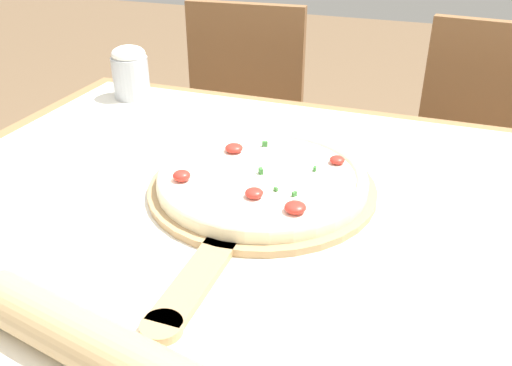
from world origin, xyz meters
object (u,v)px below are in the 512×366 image
chair_right (477,162)px  flour_cup (130,72)px  chair_left (238,127)px  pizza_peel (258,193)px  rolling_pin (108,353)px  pizza (262,177)px

chair_right → flour_cup: bearing=-144.2°
chair_left → flour_cup: bearing=-104.8°
chair_left → chair_right: bearing=-4.1°
flour_cup → pizza_peel: bearing=-37.8°
chair_right → rolling_pin: bearing=-101.7°
pizza → chair_right: chair_right is taller
pizza → chair_left: bearing=114.6°
chair_left → rolling_pin: bearing=-78.4°
pizza_peel → flour_cup: bearing=142.2°
rolling_pin → chair_right: 1.28m
pizza_peel → chair_left: (-0.35, 0.79, -0.25)m
pizza → flour_cup: (-0.44, 0.32, 0.04)m
chair_right → flour_cup: chair_right is taller
pizza_peel → pizza: 0.03m
pizza_peel → flour_cup: (-0.44, 0.34, 0.06)m
pizza_peel → chair_left: bearing=114.0°
pizza → pizza_peel: bearing=-89.8°
rolling_pin → flour_cup: bearing=119.8°
chair_right → flour_cup: size_ratio=7.21×
pizza_peel → chair_right: chair_right is taller
chair_left → pizza: bearing=-69.6°
pizza → flour_cup: flour_cup is taller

